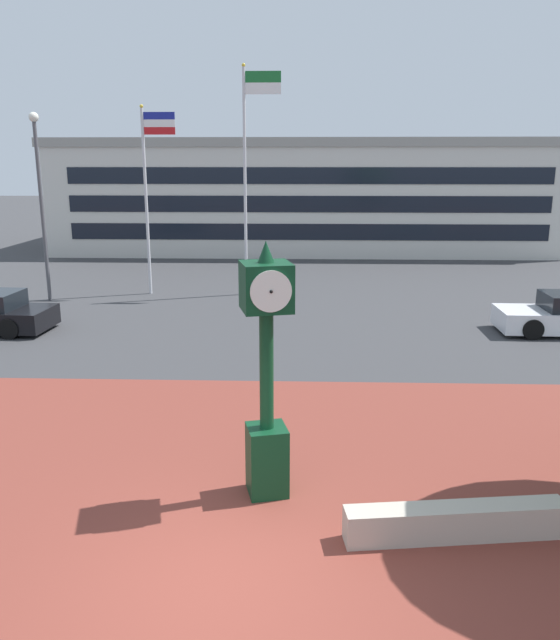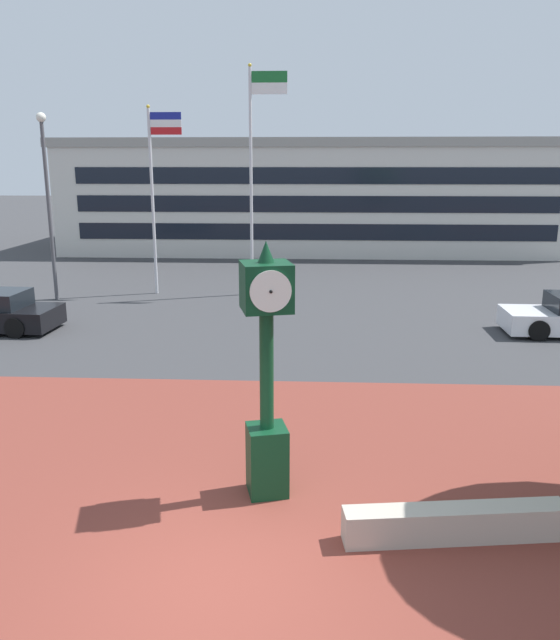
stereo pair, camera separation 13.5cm
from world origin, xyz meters
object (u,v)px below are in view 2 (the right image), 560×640
at_px(flagpole_secondary, 254,166).
at_px(flagpole_primary, 155,187).
at_px(street_clock, 267,375).
at_px(street_lamp_post, 47,189).
at_px(civic_building, 314,194).

bearing_deg(flagpole_secondary, flagpole_primary, 180.00).
bearing_deg(street_clock, flagpole_secondary, 81.72).
bearing_deg(street_clock, flagpole_primary, 95.25).
bearing_deg(street_clock, street_lamp_post, 108.77).
bearing_deg(street_lamp_post, flagpole_primary, 20.54).
distance_m(flagpole_primary, flagpole_secondary, 4.06).
xyz_separation_m(street_clock, flagpole_secondary, (-1.61, 15.96, 3.12)).
bearing_deg(flagpole_primary, street_lamp_post, -159.46).
distance_m(civic_building, street_lamp_post, 20.01).
height_order(flagpole_primary, civic_building, flagpole_primary).
bearing_deg(street_clock, civic_building, 74.49).
xyz_separation_m(flagpole_secondary, civic_building, (2.43, 15.77, -1.81)).
xyz_separation_m(civic_building, street_lamp_post, (-10.19, -17.19, 0.96)).
bearing_deg(flagpole_primary, civic_building, 67.91).
distance_m(flagpole_primary, street_lamp_post, 4.05).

